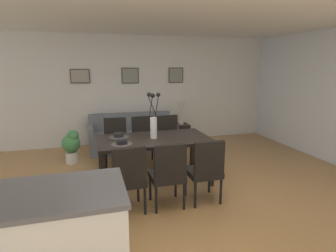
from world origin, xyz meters
name	(u,v)px	position (x,y,z in m)	size (l,w,h in m)	color
ground_plane	(162,200)	(0.00, 0.00, 0.00)	(9.00, 9.00, 0.00)	#A87A47
back_wall_panel	(128,90)	(0.00, 3.25, 1.30)	(9.00, 0.10, 2.60)	silver
ceiling_panel	(154,9)	(0.00, 0.40, 2.64)	(9.00, 7.20, 0.08)	white
dining_table	(154,142)	(0.05, 0.71, 0.67)	(1.80, 0.98, 0.74)	black
dining_chair_near_left	(128,176)	(-0.50, -0.20, 0.51)	(0.47, 0.47, 0.92)	black
dining_chair_near_right	(116,140)	(-0.48, 1.61, 0.51)	(0.47, 0.47, 0.92)	black
dining_chair_far_left	(168,172)	(0.03, -0.21, 0.51)	(0.44, 0.44, 0.92)	black
dining_chair_far_right	(144,138)	(0.05, 1.61, 0.51)	(0.44, 0.44, 0.92)	black
dining_chair_mid_left	(206,168)	(0.57, -0.21, 0.51)	(0.44, 0.44, 0.92)	black
dining_chair_mid_right	(169,137)	(0.56, 1.59, 0.51)	(0.47, 0.47, 0.92)	black
centerpiece_vase	(154,121)	(0.05, 0.71, 1.02)	(0.21, 0.23, 0.73)	white
placemat_near_left	(122,144)	(-0.49, 0.49, 0.74)	(0.32, 0.32, 0.01)	#4C4742
bowl_near_left	(122,142)	(-0.49, 0.49, 0.78)	(0.17, 0.17, 0.07)	black
placemat_near_right	(119,137)	(-0.49, 0.93, 0.74)	(0.32, 0.32, 0.01)	#4C4742
bowl_near_right	(119,135)	(-0.49, 0.93, 0.78)	(0.17, 0.17, 0.07)	black
sofa	(132,137)	(-0.02, 2.63, 0.28)	(1.92, 0.84, 0.80)	slate
side_table	(181,135)	(1.15, 2.60, 0.26)	(0.36, 0.36, 0.52)	black
table_lamp	(181,109)	(1.15, 2.60, 0.89)	(0.22, 0.22, 0.51)	beige
kitchen_island	(36,246)	(-1.40, -1.33, 0.46)	(1.46, 0.78, 0.92)	silver
framed_picture_left	(80,76)	(-1.10, 3.18, 1.65)	(0.44, 0.03, 0.32)	#473828
framed_picture_center	(130,76)	(0.05, 3.18, 1.65)	(0.41, 0.03, 0.37)	#473828
framed_picture_right	(176,75)	(1.20, 3.18, 1.65)	(0.38, 0.03, 0.38)	#473828
potted_plant	(72,145)	(-1.31, 2.01, 0.37)	(0.36, 0.36, 0.67)	silver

